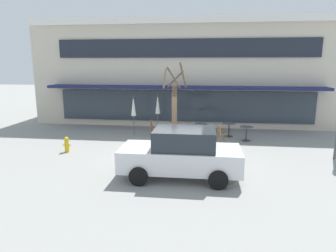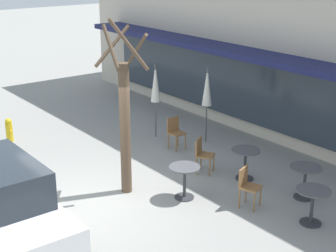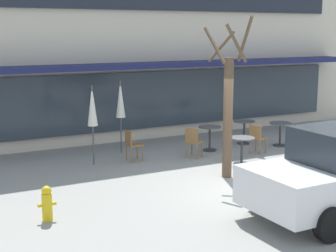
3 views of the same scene
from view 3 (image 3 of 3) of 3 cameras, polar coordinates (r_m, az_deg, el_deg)
ground_plane at (r=12.55m, az=8.90°, el=-6.52°), size 80.00×80.00×0.00m
building_facade at (r=20.82m, az=-7.74°, el=9.66°), size 19.62×9.10×6.74m
cafe_table_near_wall at (r=16.96m, az=8.44°, el=-0.24°), size 0.70×0.70×0.76m
cafe_table_streetside at (r=16.85m, az=12.34°, el=-0.45°), size 0.70×0.70×0.76m
cafe_table_by_tree at (r=14.34m, az=8.19°, el=-2.21°), size 0.70×0.70×0.76m
cafe_table_mid_patio at (r=15.85m, az=4.65°, el=-0.92°), size 0.70×0.70×0.76m
patio_umbrella_green_folded at (r=15.36m, az=-5.29°, el=2.92°), size 0.28×0.28×2.20m
patio_umbrella_cream_folded at (r=14.08m, az=-8.39°, el=2.15°), size 0.28×0.28×2.20m
cafe_chair_0 at (r=14.56m, az=-4.02°, el=-1.90°), size 0.41×0.41×0.89m
cafe_chair_1 at (r=15.64m, az=9.80°, el=-1.16°), size 0.51×0.51×0.89m
cafe_chair_2 at (r=14.91m, az=2.80°, el=-1.59°), size 0.55×0.55×0.89m
street_tree at (r=12.82m, az=6.69°, el=2.03°), size 1.01×0.99×4.02m
fire_hydrant at (r=10.36m, az=-13.26°, el=-8.34°), size 0.36×0.20×0.71m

